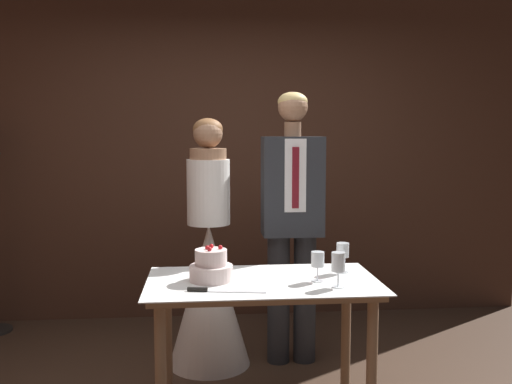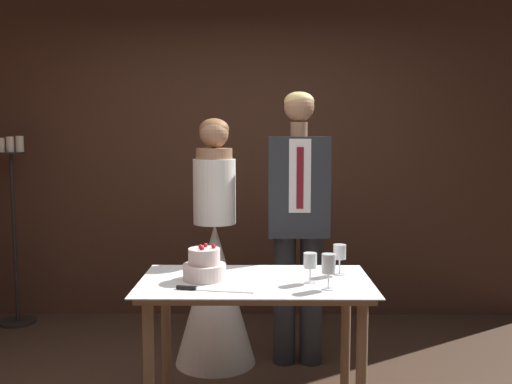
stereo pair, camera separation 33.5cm
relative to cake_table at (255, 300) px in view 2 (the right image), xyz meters
name	(u,v)px [view 2 (the right image)]	position (x,y,z in m)	size (l,w,h in m)	color
wall_back	(243,151)	(-0.12, 1.86, 0.73)	(5.12, 0.12, 2.79)	#472B1E
cake_table	(255,300)	(0.00, 0.00, 0.00)	(1.23, 0.70, 0.77)	#8E6B4C
tiered_cake	(204,266)	(-0.27, 0.01, 0.18)	(0.23, 0.23, 0.19)	beige
cake_knife	(200,289)	(-0.28, -0.20, 0.11)	(0.39, 0.09, 0.02)	silver
wine_glass_near	(329,265)	(0.37, -0.17, 0.23)	(0.07, 0.07, 0.18)	silver
wine_glass_middle	(310,262)	(0.28, -0.05, 0.22)	(0.07, 0.07, 0.16)	silver
wine_glass_far	(340,254)	(0.46, 0.12, 0.22)	(0.07, 0.07, 0.17)	silver
bride	(215,276)	(-0.28, 0.76, -0.06)	(0.54, 0.54, 1.64)	white
groom	(298,216)	(0.28, 0.76, 0.34)	(0.40, 0.25, 1.81)	#282B30
candle_stand	(14,230)	(-1.95, 1.55, 0.11)	(0.28, 0.28, 1.52)	black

